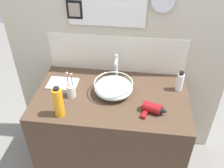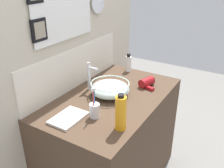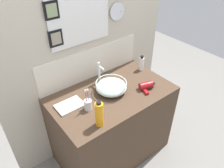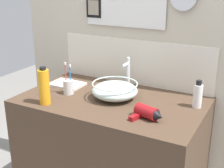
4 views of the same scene
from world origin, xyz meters
name	(u,v)px [view 4 (image 4 of 4)]	position (x,y,z in m)	size (l,w,h in m)	color
vanity_counter	(112,157)	(0.00, 0.00, 0.41)	(1.13, 0.68, 0.83)	#4C3828
back_panel	(137,24)	(0.00, 0.37, 1.25)	(1.83, 0.10, 2.49)	beige
glass_bowl_sink	(115,90)	(0.01, 0.02, 0.88)	(0.29, 0.29, 0.10)	silver
faucet	(128,72)	(0.01, 0.20, 0.95)	(0.02, 0.09, 0.22)	silver
hair_drier	(148,113)	(0.31, -0.15, 0.86)	(0.18, 0.14, 0.07)	maroon
toothbrush_cup	(68,86)	(-0.29, -0.05, 0.88)	(0.07, 0.07, 0.21)	silver
spray_bottle	(44,87)	(-0.31, -0.25, 0.94)	(0.07, 0.07, 0.23)	orange
shampoo_bottle	(198,95)	(0.50, 0.13, 0.90)	(0.05, 0.05, 0.16)	white
hand_towel	(67,84)	(-0.39, 0.08, 0.84)	(0.23, 0.16, 0.02)	silver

